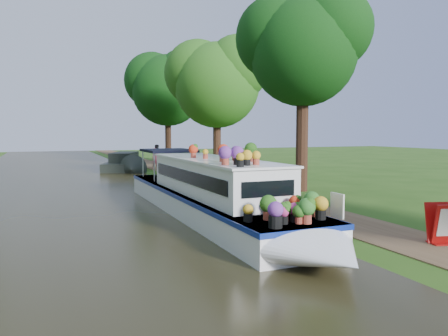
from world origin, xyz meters
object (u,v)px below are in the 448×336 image
at_px(pedestrian_dark, 157,156).
at_px(pedestrian_pink, 156,158).
at_px(plant_boat, 214,192).
at_px(second_boat, 124,163).
at_px(sandwich_board, 443,225).

bearing_deg(pedestrian_dark, pedestrian_pink, -135.46).
bearing_deg(plant_boat, second_boat, 88.44).
bearing_deg(second_boat, pedestrian_pink, 22.26).
bearing_deg(plant_boat, pedestrian_dark, 80.68).
bearing_deg(second_boat, pedestrian_dark, 48.40).
bearing_deg(pedestrian_pink, pedestrian_dark, 63.34).
distance_m(second_boat, sandwich_board, 23.55).
relative_size(second_boat, sandwich_board, 6.99).
bearing_deg(sandwich_board, second_boat, 114.67).
height_order(second_boat, pedestrian_pink, pedestrian_pink).
height_order(second_boat, pedestrian_dark, pedestrian_dark).
bearing_deg(plant_boat, sandwich_board, -52.08).
xyz_separation_m(second_boat, pedestrian_pink, (2.25, 0.01, 0.27)).
bearing_deg(second_boat, sandwich_board, -59.78).
xyz_separation_m(plant_boat, second_boat, (0.50, 18.30, -0.35)).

